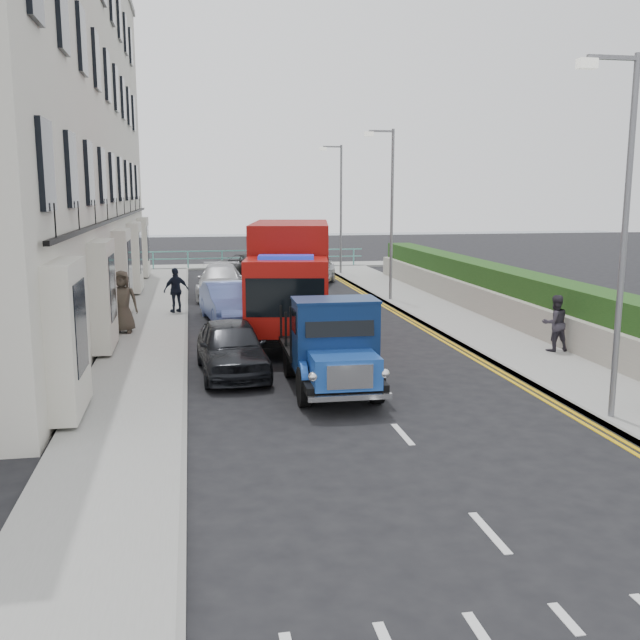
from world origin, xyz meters
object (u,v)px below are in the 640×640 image
at_px(lamp_near, 620,219).
at_px(red_lorry, 290,277).
at_px(lamp_mid, 389,205).
at_px(parked_car_front, 232,347).
at_px(lamp_far, 339,202).
at_px(bedford_lorry, 334,352).

relative_size(lamp_near, red_lorry, 0.99).
xyz_separation_m(lamp_mid, parked_car_front, (-7.07, -10.83, -3.32)).
bearing_deg(parked_car_front, lamp_mid, 53.87).
distance_m(lamp_near, lamp_mid, 16.00).
bearing_deg(lamp_mid, lamp_far, 90.00).
xyz_separation_m(lamp_far, parked_car_front, (-7.07, -20.83, -3.32)).
bearing_deg(lamp_mid, lamp_near, -90.00).
bearing_deg(bedford_lorry, lamp_near, -29.00).
bearing_deg(red_lorry, bedford_lorry, -79.52).
bearing_deg(lamp_near, red_lorry, 117.69).
relative_size(lamp_near, lamp_mid, 1.00).
bearing_deg(parked_car_front, red_lorry, 61.31).
bearing_deg(lamp_mid, red_lorry, -127.50).
distance_m(lamp_mid, bedford_lorry, 14.36).
distance_m(lamp_near, parked_car_front, 9.37).
bearing_deg(parked_car_front, lamp_near, -39.14).
relative_size(lamp_mid, lamp_far, 1.00).
relative_size(lamp_near, lamp_far, 1.00).
height_order(lamp_near, lamp_far, same).
height_order(lamp_mid, bedford_lorry, lamp_mid).
distance_m(bedford_lorry, parked_car_front, 3.17).
bearing_deg(bedford_lorry, red_lorry, 91.51).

